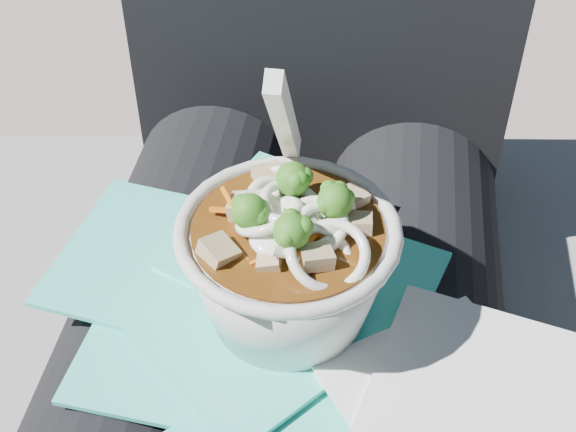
# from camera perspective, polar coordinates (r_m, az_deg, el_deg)

# --- Properties ---
(stone_ledge) EXTENTS (1.06, 0.62, 0.46)m
(stone_ledge) POSITION_cam_1_polar(r_m,az_deg,el_deg) (0.97, 0.93, -14.68)
(stone_ledge) COLOR slate
(stone_ledge) RESTS_ON ground
(lap) EXTENTS (0.35, 0.48, 0.16)m
(lap) POSITION_cam_1_polar(r_m,az_deg,el_deg) (0.63, -0.52, -10.89)
(lap) COLOR black
(lap) RESTS_ON stone_ledge
(person_body) EXTENTS (0.34, 0.94, 1.01)m
(person_body) POSITION_cam_1_polar(r_m,az_deg,el_deg) (0.67, 0.62, -3.45)
(person_body) COLOR black
(person_body) RESTS_ON ground
(plastic_bag) EXTENTS (0.33, 0.37, 0.01)m
(plastic_bag) POSITION_cam_1_polar(r_m,az_deg,el_deg) (0.55, -0.94, -7.54)
(plastic_bag) COLOR #32D4BE
(plastic_bag) RESTS_ON lap
(napkins) EXTENTS (0.18, 0.17, 0.01)m
(napkins) POSITION_cam_1_polar(r_m,az_deg,el_deg) (0.51, 12.17, -12.24)
(napkins) COLOR white
(napkins) RESTS_ON plastic_bag
(udon_bowl) EXTENTS (0.14, 0.15, 0.19)m
(udon_bowl) POSITION_cam_1_polar(r_m,az_deg,el_deg) (0.51, 0.04, -2.98)
(udon_bowl) COLOR silver
(udon_bowl) RESTS_ON plastic_bag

